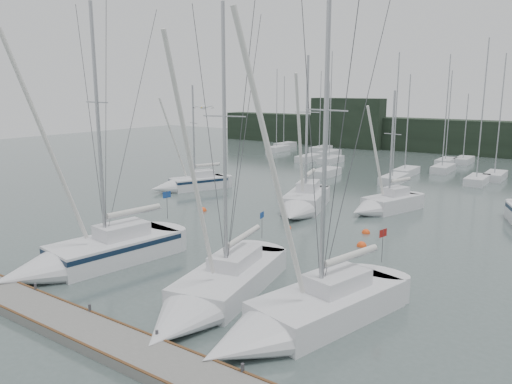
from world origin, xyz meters
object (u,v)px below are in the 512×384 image
(sailboat_near_left, at_px, (82,258))
(sailboat_mid_a, at_px, (186,184))
(sailboat_mid_c, at_px, (381,206))
(buoy_b, at_px, (362,246))
(sailboat_near_center, at_px, (208,297))
(sailboat_mid_b, at_px, (302,205))
(buoy_d, at_px, (366,233))
(sailboat_near_right, at_px, (293,320))
(buoy_c, at_px, (203,211))
(buoy_a, at_px, (288,228))

(sailboat_near_left, relative_size, sailboat_mid_a, 1.41)
(sailboat_mid_c, distance_m, buoy_b, 9.22)
(sailboat_mid_c, bearing_deg, sailboat_mid_a, -154.30)
(sailboat_near_center, distance_m, sailboat_mid_b, 18.38)
(sailboat_near_center, xyz_separation_m, sailboat_mid_c, (-0.19, 21.16, 0.03))
(buoy_d, bearing_deg, sailboat_near_right, -78.07)
(sailboat_near_center, distance_m, buoy_b, 12.41)
(sailboat_mid_c, distance_m, buoy_d, 6.25)
(sailboat_mid_b, height_order, sailboat_mid_c, sailboat_mid_b)
(buoy_c, relative_size, buoy_d, 1.07)
(sailboat_mid_c, distance_m, buoy_a, 8.92)
(sailboat_mid_a, height_order, buoy_c, sailboat_mid_a)
(sailboat_near_left, xyz_separation_m, buoy_c, (-3.28, 13.64, -0.64))
(buoy_d, bearing_deg, buoy_b, -72.20)
(sailboat_mid_a, bearing_deg, sailboat_mid_c, 31.08)
(sailboat_mid_c, xyz_separation_m, buoy_d, (1.31, -6.09, -0.55))
(sailboat_near_right, distance_m, sailboat_mid_b, 19.90)
(buoy_a, bearing_deg, buoy_d, 22.68)
(buoy_b, bearing_deg, sailboat_near_left, -131.05)
(sailboat_near_left, distance_m, buoy_d, 18.15)
(sailboat_near_right, xyz_separation_m, buoy_a, (-8.06, 12.87, -0.57))
(buoy_c, bearing_deg, buoy_b, -5.14)
(sailboat_near_left, relative_size, sailboat_mid_c, 1.48)
(sailboat_mid_b, distance_m, buoy_a, 4.86)
(sailboat_near_center, height_order, sailboat_mid_c, sailboat_near_center)
(sailboat_mid_a, bearing_deg, sailboat_mid_b, 18.62)
(sailboat_near_center, height_order, sailboat_mid_a, sailboat_near_center)
(buoy_b, xyz_separation_m, buoy_d, (-0.91, 2.84, 0.00))
(sailboat_mid_c, height_order, buoy_d, sailboat_mid_c)
(sailboat_mid_b, bearing_deg, buoy_c, -165.40)
(sailboat_near_center, xyz_separation_m, buoy_b, (2.04, 12.23, -0.52))
(buoy_b, distance_m, buoy_d, 2.99)
(sailboat_mid_b, xyz_separation_m, buoy_b, (7.34, -5.36, -0.63))
(sailboat_near_center, xyz_separation_m, sailboat_near_right, (4.28, 0.15, 0.05))
(sailboat_near_left, distance_m, sailboat_near_center, 8.74)
(sailboat_near_left, xyz_separation_m, sailboat_mid_b, (3.43, 17.74, -0.01))
(sailboat_mid_b, height_order, buoy_a, sailboat_mid_b)
(sailboat_near_center, bearing_deg, sailboat_mid_a, 123.24)
(sailboat_near_left, relative_size, buoy_a, 32.51)
(sailboat_near_center, relative_size, buoy_a, 30.96)
(sailboat_mid_b, relative_size, buoy_a, 28.04)
(sailboat_near_left, relative_size, sailboat_near_center, 1.05)
(buoy_a, bearing_deg, buoy_c, 176.72)
(buoy_b, relative_size, buoy_c, 1.03)
(sailboat_near_right, bearing_deg, sailboat_mid_c, 116.26)
(sailboat_near_left, xyz_separation_m, sailboat_mid_a, (-10.08, 19.04, -0.08))
(sailboat_near_right, bearing_deg, buoy_d, 116.21)
(buoy_a, bearing_deg, sailboat_near_center, -73.78)
(buoy_c, bearing_deg, sailboat_mid_a, 141.51)
(sailboat_near_right, height_order, sailboat_mid_b, sailboat_near_right)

